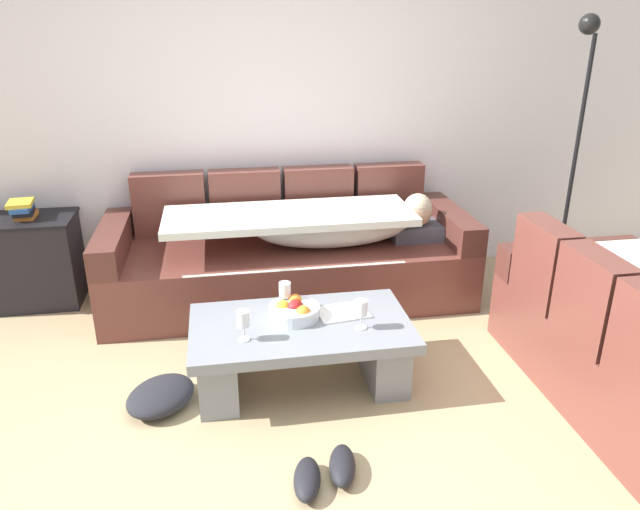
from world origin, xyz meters
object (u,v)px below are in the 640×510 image
(couch_along_wall, at_px, (295,255))
(fruit_bowl, at_px, (295,310))
(floor_lamp, at_px, (576,136))
(wine_glass_near_left, at_px, (243,320))
(open_magazine, at_px, (342,312))
(wine_glass_far_back, at_px, (285,291))
(book_stack_on_cabinet, at_px, (23,209))
(crumpled_garment, at_px, (161,396))
(side_cabinet, at_px, (27,261))
(coffee_table, at_px, (301,346))
(pair_of_shoes, at_px, (325,472))
(wine_glass_near_right, at_px, (361,309))

(couch_along_wall, bearing_deg, fruit_bowl, -97.55)
(fruit_bowl, distance_m, floor_lamp, 2.57)
(wine_glass_near_left, bearing_deg, open_magazine, 19.95)
(couch_along_wall, distance_m, wine_glass_far_back, 0.97)
(open_magazine, relative_size, floor_lamp, 0.14)
(wine_glass_far_back, distance_m, book_stack_on_cabinet, 2.04)
(couch_along_wall, height_order, floor_lamp, floor_lamp)
(crumpled_garment, bearing_deg, book_stack_on_cabinet, 124.01)
(couch_along_wall, height_order, side_cabinet, couch_along_wall)
(book_stack_on_cabinet, bearing_deg, coffee_table, -37.72)
(book_stack_on_cabinet, xyz_separation_m, pair_of_shoes, (1.72, -2.12, -0.66))
(coffee_table, height_order, open_magazine, open_magazine)
(open_magazine, distance_m, pair_of_shoes, 0.96)
(coffee_table, relative_size, open_magazine, 4.29)
(coffee_table, bearing_deg, wine_glass_near_left, -157.94)
(wine_glass_near_right, bearing_deg, wine_glass_far_back, 142.25)
(wine_glass_near_right, height_order, open_magazine, wine_glass_near_right)
(coffee_table, distance_m, book_stack_on_cabinet, 2.23)
(wine_glass_near_left, distance_m, floor_lamp, 2.89)
(couch_along_wall, bearing_deg, wine_glass_near_left, -108.98)
(pair_of_shoes, bearing_deg, book_stack_on_cabinet, 129.15)
(couch_along_wall, distance_m, book_stack_on_cabinet, 1.89)
(wine_glass_near_left, xyz_separation_m, wine_glass_far_back, (0.25, 0.31, 0.00))
(wine_glass_near_left, height_order, wine_glass_far_back, same)
(coffee_table, height_order, crumpled_garment, coffee_table)
(couch_along_wall, relative_size, fruit_bowl, 9.18)
(side_cabinet, height_order, crumpled_garment, side_cabinet)
(open_magazine, xyz_separation_m, floor_lamp, (1.96, 1.07, 0.73))
(open_magazine, bearing_deg, wine_glass_far_back, 154.16)
(coffee_table, xyz_separation_m, fruit_bowl, (-0.02, 0.07, 0.18))
(couch_along_wall, xyz_separation_m, pair_of_shoes, (-0.12, -1.89, -0.28))
(crumpled_garment, bearing_deg, wine_glass_near_left, -5.19)
(fruit_bowl, xyz_separation_m, wine_glass_far_back, (-0.04, 0.11, 0.07))
(wine_glass_near_left, relative_size, pair_of_shoes, 0.48)
(coffee_table, distance_m, side_cabinet, 2.22)
(floor_lamp, bearing_deg, book_stack_on_cabinet, 177.24)
(wine_glass_near_right, relative_size, open_magazine, 0.59)
(coffee_table, bearing_deg, wine_glass_near_right, -19.47)
(fruit_bowl, distance_m, crumpled_garment, 0.84)
(fruit_bowl, xyz_separation_m, pair_of_shoes, (0.02, -0.85, -0.38))
(coffee_table, bearing_deg, couch_along_wall, 84.16)
(open_magazine, distance_m, crumpled_garment, 1.08)
(wine_glass_near_right, xyz_separation_m, floor_lamp, (1.89, 1.26, 0.62))
(couch_along_wall, distance_m, wine_glass_near_left, 1.32)
(couch_along_wall, bearing_deg, coffee_table, -95.84)
(couch_along_wall, relative_size, side_cabinet, 3.57)
(wine_glass_far_back, bearing_deg, side_cabinet, 145.83)
(couch_along_wall, relative_size, open_magazine, 9.18)
(wine_glass_near_left, height_order, floor_lamp, floor_lamp)
(wine_glass_near_right, relative_size, book_stack_on_cabinet, 0.74)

